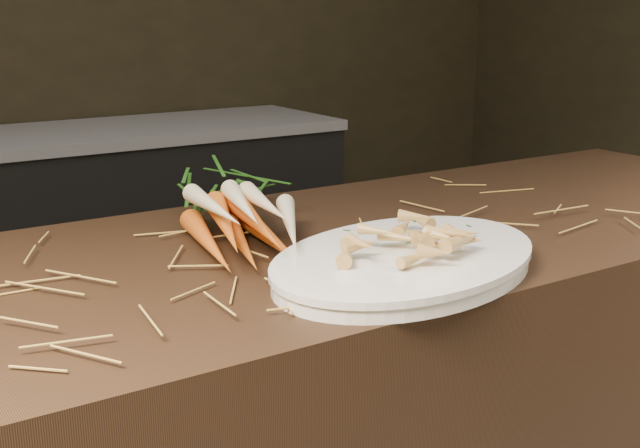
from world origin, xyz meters
The scene contains 6 objects.
back_counter centered at (0.30, 2.18, 0.42)m, with size 1.82×0.62×0.84m.
straw_bedding centered at (0.00, 0.30, 0.91)m, with size 1.40×0.60×0.02m, color olive, non-canonical shape.
root_veg_bunch centered at (-0.03, 0.46, 0.95)m, with size 0.30×0.58×0.10m.
serving_platter centered at (0.09, 0.10, 0.91)m, with size 0.47×0.31×0.03m, color white, non-canonical shape.
roasted_veg_heap centered at (0.09, 0.10, 0.95)m, with size 0.23×0.17×0.05m, color #B78145, non-canonical shape.
serving_fork centered at (0.25, 0.13, 0.93)m, with size 0.02×0.18×0.00m, color silver.
Camera 1 is at (-0.63, -0.77, 1.27)m, focal length 45.00 mm.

